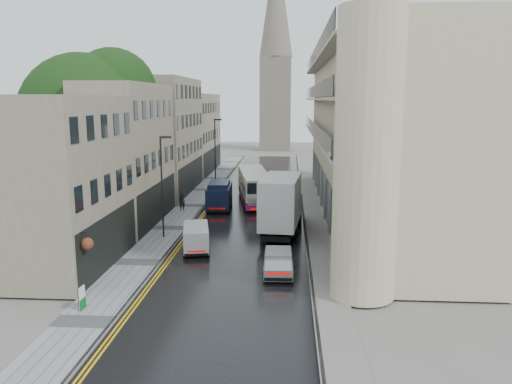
# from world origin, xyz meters

# --- Properties ---
(ground) EXTENTS (200.00, 200.00, 0.00)m
(ground) POSITION_xyz_m (0.00, 0.00, 0.00)
(ground) COLOR slate
(ground) RESTS_ON ground
(road) EXTENTS (9.00, 85.00, 0.02)m
(road) POSITION_xyz_m (0.00, 27.50, 0.01)
(road) COLOR black
(road) RESTS_ON ground
(left_sidewalk) EXTENTS (2.70, 85.00, 0.12)m
(left_sidewalk) POSITION_xyz_m (-5.85, 27.50, 0.06)
(left_sidewalk) COLOR gray
(left_sidewalk) RESTS_ON ground
(right_sidewalk) EXTENTS (1.80, 85.00, 0.12)m
(right_sidewalk) POSITION_xyz_m (5.40, 27.50, 0.06)
(right_sidewalk) COLOR slate
(right_sidewalk) RESTS_ON ground
(old_shop_row) EXTENTS (4.50, 56.00, 12.00)m
(old_shop_row) POSITION_xyz_m (-9.45, 30.00, 6.00)
(old_shop_row) COLOR gray
(old_shop_row) RESTS_ON ground
(modern_block) EXTENTS (8.00, 40.00, 14.00)m
(modern_block) POSITION_xyz_m (10.30, 26.00, 7.00)
(modern_block) COLOR #C4B891
(modern_block) RESTS_ON ground
(church_spire) EXTENTS (6.40, 6.40, 40.00)m
(church_spire) POSITION_xyz_m (0.50, 82.00, 20.00)
(church_spire) COLOR slate
(church_spire) RESTS_ON ground
(tree_near) EXTENTS (10.56, 10.56, 13.89)m
(tree_near) POSITION_xyz_m (-12.50, 20.00, 6.95)
(tree_near) COLOR black
(tree_near) RESTS_ON ground
(tree_far) EXTENTS (9.24, 9.24, 12.46)m
(tree_far) POSITION_xyz_m (-12.20, 33.00, 6.23)
(tree_far) COLOR black
(tree_far) RESTS_ON ground
(cream_bus) EXTENTS (4.18, 11.14, 2.97)m
(cream_bus) POSITION_xyz_m (-0.73, 27.02, 1.50)
(cream_bus) COLOR beige
(cream_bus) RESTS_ON road
(white_lorry) EXTENTS (3.35, 8.60, 4.40)m
(white_lorry) POSITION_xyz_m (1.42, 16.79, 2.22)
(white_lorry) COLOR silver
(white_lorry) RESTS_ON road
(silver_hatchback) EXTENTS (1.70, 3.72, 1.38)m
(silver_hatchback) POSITION_xyz_m (2.00, 8.42, 0.71)
(silver_hatchback) COLOR #BABABF
(silver_hatchback) RESTS_ON road
(white_van) EXTENTS (2.29, 3.99, 1.70)m
(white_van) POSITION_xyz_m (-3.32, 12.48, 0.87)
(white_van) COLOR beige
(white_van) RESTS_ON road
(navy_van) EXTENTS (2.32, 5.23, 2.61)m
(navy_van) POSITION_xyz_m (-3.91, 24.96, 1.33)
(navy_van) COLOR black
(navy_van) RESTS_ON road
(pedestrian) EXTENTS (0.66, 0.54, 1.55)m
(pedestrian) POSITION_xyz_m (-6.24, 25.32, 0.89)
(pedestrian) COLOR black
(pedestrian) RESTS_ON left_sidewalk
(lamp_post_near) EXTENTS (0.82, 0.45, 7.22)m
(lamp_post_near) POSITION_xyz_m (-5.72, 16.61, 3.73)
(lamp_post_near) COLOR black
(lamp_post_near) RESTS_ON left_sidewalk
(lamp_post_far) EXTENTS (0.89, 0.40, 7.69)m
(lamp_post_far) POSITION_xyz_m (-4.80, 36.16, 3.96)
(lamp_post_far) COLOR black
(lamp_post_far) RESTS_ON left_sidewalk
(estate_sign) EXTENTS (0.11, 0.65, 1.08)m
(estate_sign) POSITION_xyz_m (-6.46, 3.95, 0.66)
(estate_sign) COLOR white
(estate_sign) RESTS_ON left_sidewalk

